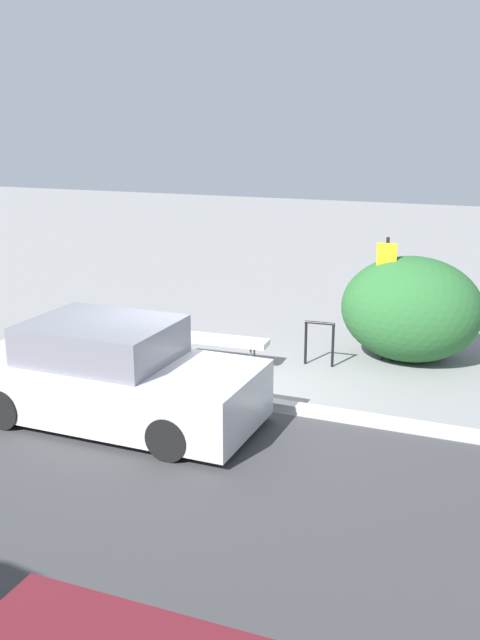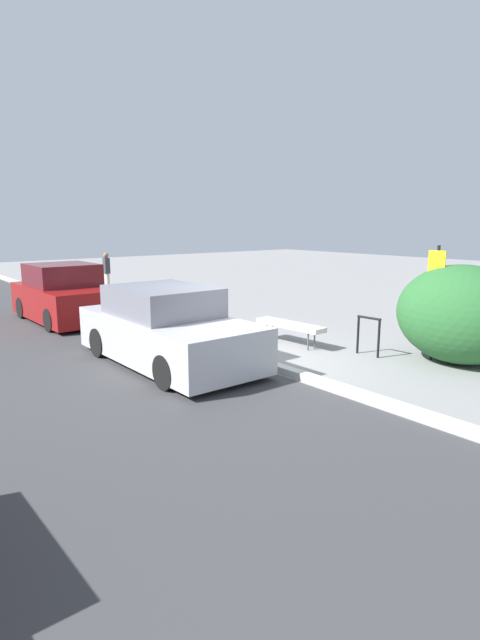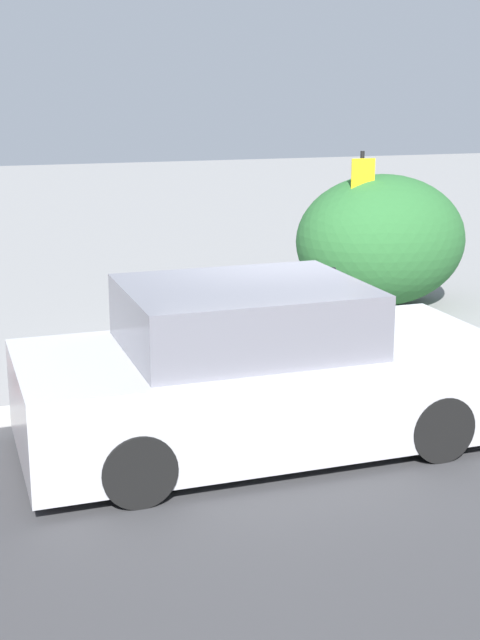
{
  "view_description": "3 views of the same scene",
  "coord_description": "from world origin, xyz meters",
  "views": [
    {
      "loc": [
        4.62,
        -9.68,
        4.28
      ],
      "look_at": [
        0.11,
        1.2,
        1.0
      ],
      "focal_mm": 40.0,
      "sensor_mm": 36.0,
      "label": 1
    },
    {
      "loc": [
        7.45,
        -6.16,
        2.74
      ],
      "look_at": [
        -0.45,
        0.16,
        0.75
      ],
      "focal_mm": 28.0,
      "sensor_mm": 36.0,
      "label": 2
    },
    {
      "loc": [
        -3.49,
        -8.47,
        3.17
      ],
      "look_at": [
        -0.35,
        0.76,
        0.61
      ],
      "focal_mm": 50.0,
      "sensor_mm": 36.0,
      "label": 3
    }
  ],
  "objects": [
    {
      "name": "sign_post",
      "position": [
        2.23,
        2.98,
        1.38
      ],
      "size": [
        0.36,
        0.08,
        2.3
      ],
      "color": "black",
      "rests_on": "ground_plane"
    },
    {
      "name": "shrub_hedge",
      "position": [
        2.68,
        3.2,
        0.97
      ],
      "size": [
        2.57,
        2.1,
        1.94
      ],
      "color": "#28602D",
      "rests_on": "ground_plane"
    },
    {
      "name": "ground_plane",
      "position": [
        0.0,
        0.0,
        0.0
      ],
      "size": [
        60.0,
        60.0,
        0.0
      ],
      "primitive_type": "plane",
      "color": "gray"
    },
    {
      "name": "bike_rack",
      "position": [
        1.23,
        2.23,
        0.5
      ],
      "size": [
        0.55,
        0.09,
        0.83
      ],
      "rotation": [
        0.0,
        0.0,
        0.07
      ],
      "color": "black",
      "rests_on": "ground_plane"
    },
    {
      "name": "curb",
      "position": [
        0.0,
        0.0,
        0.07
      ],
      "size": [
        60.0,
        0.2,
        0.13
      ],
      "color": "#B7B7B2",
      "rests_on": "ground_plane"
    },
    {
      "name": "bench",
      "position": [
        -0.48,
        1.64,
        0.45
      ],
      "size": [
        1.83,
        0.5,
        0.51
      ],
      "rotation": [
        0.0,
        0.0,
        0.06
      ],
      "color": "#515156",
      "rests_on": "ground_plane"
    },
    {
      "name": "parked_car_near",
      "position": [
        -0.89,
        -1.32,
        0.68
      ],
      "size": [
        4.32,
        1.9,
        1.51
      ],
      "rotation": [
        0.0,
        0.0,
        0.0
      ],
      "color": "black",
      "rests_on": "ground_plane"
    }
  ]
}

